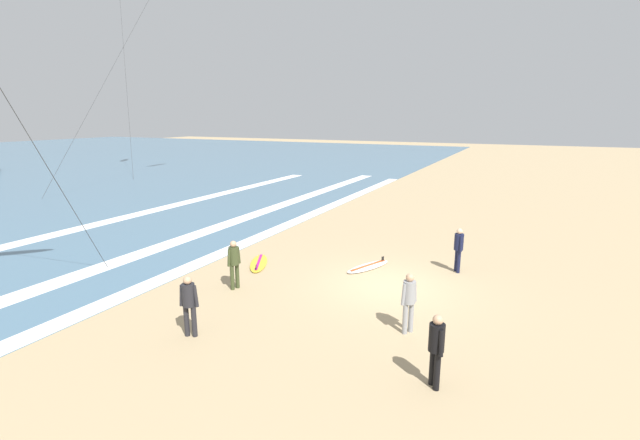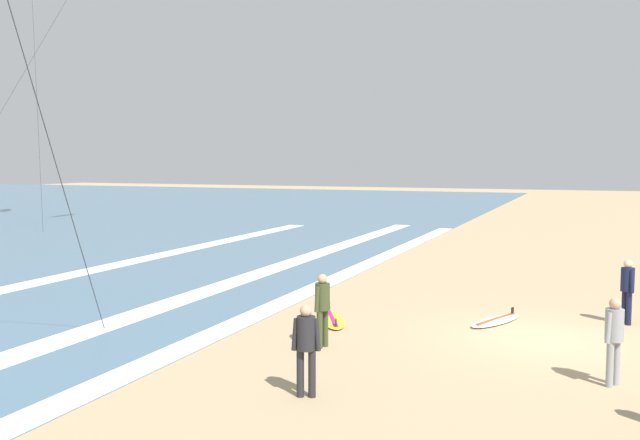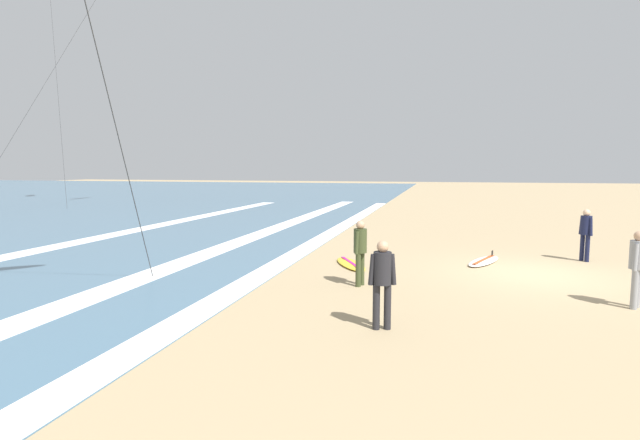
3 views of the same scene
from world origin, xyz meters
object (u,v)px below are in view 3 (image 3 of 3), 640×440
(surfer_right_near, at_px, (382,277))
(surfer_foreground_main, at_px, (638,262))
(surfer_left_far, at_px, (586,230))
(surfer_mid_group, at_px, (360,247))
(surfboard_near_water, at_px, (484,261))
(surfboard_left_pile, at_px, (351,264))

(surfer_right_near, distance_m, surfer_foreground_main, 5.51)
(surfer_left_far, bearing_deg, surfer_mid_group, 127.58)
(surfboard_near_water, distance_m, surfboard_left_pile, 4.08)
(surfer_left_far, height_order, surfer_mid_group, same)
(surfboard_near_water, bearing_deg, surfer_foreground_main, -148.67)
(surfer_foreground_main, bearing_deg, surfboard_left_pile, 65.96)
(surfer_right_near, xyz_separation_m, surfer_mid_group, (3.07, 0.90, 0.00))
(surfer_mid_group, relative_size, surfboard_near_water, 0.74)
(surfer_left_far, relative_size, surfboard_near_water, 0.74)
(surfer_left_far, xyz_separation_m, surfboard_near_water, (-0.96, 3.00, -0.91))
(surfer_right_near, xyz_separation_m, surfer_foreground_main, (2.56, -4.88, 0.00))
(surfboard_near_water, height_order, surfboard_left_pile, same)
(surfboard_left_pile, bearing_deg, surfer_left_far, -70.76)
(surfer_right_near, xyz_separation_m, surfboard_left_pile, (5.44, 1.56, -0.91))
(surfer_left_far, distance_m, surfboard_near_water, 3.28)
(surfer_left_far, relative_size, surfer_foreground_main, 1.00)
(surfer_right_near, relative_size, surfer_mid_group, 1.00)
(surfer_foreground_main, bearing_deg, surfer_mid_group, 84.94)
(surfboard_near_water, bearing_deg, surfboard_left_pile, 110.38)
(surfer_right_near, distance_m, surfer_left_far, 9.43)
(surfer_foreground_main, bearing_deg, surfer_left_far, -4.20)
(surfer_foreground_main, distance_m, surfboard_left_pile, 7.11)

